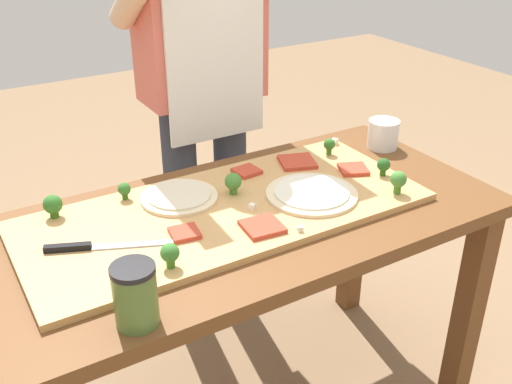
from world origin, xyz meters
name	(u,v)px	position (x,y,z in m)	size (l,w,h in m)	color
prep_table	(231,254)	(0.00, 0.00, 0.64)	(1.50, 0.69, 0.76)	brown
cutting_board	(227,210)	(0.00, 0.03, 0.76)	(1.09, 0.47, 0.02)	tan
chefs_knife	(91,247)	(-0.37, 0.01, 0.78)	(0.29, 0.14, 0.02)	#B7BABF
pizza_whole_cheese_artichoke	(179,197)	(-0.09, 0.13, 0.78)	(0.21, 0.21, 0.02)	beige
pizza_whole_white_garlic	(312,193)	(0.24, -0.04, 0.78)	(0.26, 0.26, 0.02)	beige
pizza_slice_far_right	(262,227)	(0.03, -0.12, 0.78)	(0.10, 0.10, 0.01)	#BC3D28
pizza_slice_center	(247,171)	(0.16, 0.18, 0.78)	(0.07, 0.07, 0.01)	#BC3D28
pizza_slice_far_left	(353,169)	(0.44, 0.03, 0.78)	(0.08, 0.08, 0.01)	#BC3D28
pizza_slice_near_right	(297,162)	(0.32, 0.16, 0.78)	(0.10, 0.10, 0.01)	#BC3D28
pizza_slice_near_left	(185,233)	(-0.15, -0.05, 0.78)	(0.07, 0.07, 0.01)	#BC3D28
broccoli_floret_front_right	(384,165)	(0.49, -0.04, 0.81)	(0.04, 0.04, 0.05)	#2C5915
broccoli_floret_center_left	(124,190)	(-0.21, 0.21, 0.80)	(0.04, 0.04, 0.05)	#366618
broccoli_floret_center_right	(329,145)	(0.45, 0.16, 0.81)	(0.04, 0.04, 0.05)	#366618
broccoli_floret_front_left	(53,205)	(-0.41, 0.21, 0.81)	(0.05, 0.05, 0.06)	#366618
broccoli_floret_front_mid	(398,180)	(0.45, -0.15, 0.82)	(0.05, 0.05, 0.07)	#487A23
broccoli_floret_back_right	(170,254)	(-0.24, -0.15, 0.81)	(0.04, 0.04, 0.06)	#3F7220
broccoli_floret_back_mid	(233,182)	(0.06, 0.08, 0.81)	(0.05, 0.05, 0.06)	#487A23
cheese_crumble_a	(300,229)	(0.10, -0.18, 0.78)	(0.01, 0.01, 0.01)	silver
cheese_crumble_b	(252,207)	(0.06, -0.02, 0.78)	(0.02, 0.02, 0.02)	white
cheese_crumble_c	(335,142)	(0.52, 0.22, 0.78)	(0.02, 0.02, 0.02)	silver
flour_cup	(383,136)	(0.67, 0.15, 0.80)	(0.10, 0.10, 0.10)	white
sauce_jar	(135,295)	(-0.37, -0.28, 0.82)	(0.09, 0.09, 0.14)	#517033
cook_center	(203,69)	(0.20, 0.54, 1.00)	(0.54, 0.39, 1.67)	#333847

